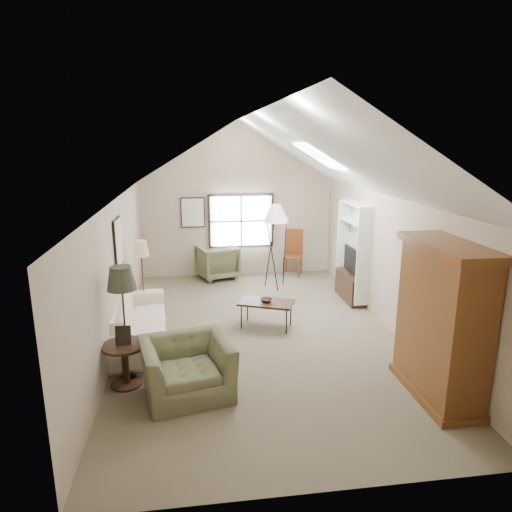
{
  "coord_description": "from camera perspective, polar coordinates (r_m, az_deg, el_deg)",
  "views": [
    {
      "loc": [
        -1.14,
        -7.8,
        3.5
      ],
      "look_at": [
        0.0,
        0.4,
        1.4
      ],
      "focal_mm": 32.0,
      "sensor_mm": 36.0,
      "label": 1
    }
  ],
  "objects": [
    {
      "name": "room_shell",
      "position": [
        7.89,
        0.41,
        12.1
      ],
      "size": [
        5.01,
        8.01,
        4.0
      ],
      "color": "#6C624D",
      "rests_on": "ground"
    },
    {
      "name": "window",
      "position": [
        12.01,
        -1.88,
        4.4
      ],
      "size": [
        1.72,
        0.08,
        1.42
      ],
      "primitive_type": "cube",
      "color": "black",
      "rests_on": "room_shell"
    },
    {
      "name": "skylight",
      "position": [
        9.04,
        7.93,
        12.32
      ],
      "size": [
        0.8,
        1.2,
        0.52
      ],
      "primitive_type": null,
      "color": "white",
      "rests_on": "room_shell"
    },
    {
      "name": "wall_art",
      "position": [
        9.93,
        -12.08,
        3.63
      ],
      "size": [
        1.97,
        3.71,
        0.88
      ],
      "color": "black",
      "rests_on": "room_shell"
    },
    {
      "name": "armoire",
      "position": [
        6.78,
        22.25,
        -7.62
      ],
      "size": [
        0.6,
        1.5,
        2.2
      ],
      "primitive_type": "cube",
      "color": "brown",
      "rests_on": "ground"
    },
    {
      "name": "tv_alcove",
      "position": [
        10.3,
        12.06,
        0.72
      ],
      "size": [
        0.32,
        1.3,
        2.1
      ],
      "primitive_type": "cube",
      "color": "white",
      "rests_on": "ground"
    },
    {
      "name": "media_console",
      "position": [
        10.52,
        11.72,
        -3.78
      ],
      "size": [
        0.34,
        1.18,
        0.6
      ],
      "primitive_type": "cube",
      "color": "#382316",
      "rests_on": "ground"
    },
    {
      "name": "tv_panel",
      "position": [
        10.35,
        11.89,
        -0.52
      ],
      "size": [
        0.05,
        0.9,
        0.55
      ],
      "primitive_type": "cube",
      "color": "black",
      "rests_on": "media_console"
    },
    {
      "name": "sofa",
      "position": [
        8.54,
        -14.6,
        -7.73
      ],
      "size": [
        1.21,
        2.64,
        0.75
      ],
      "primitive_type": "imported",
      "rotation": [
        0.0,
        0.0,
        1.65
      ],
      "color": "#ECE5CC",
      "rests_on": "ground"
    },
    {
      "name": "armchair_near",
      "position": [
        6.67,
        -8.6,
        -13.7
      ],
      "size": [
        1.42,
        1.3,
        0.79
      ],
      "primitive_type": "imported",
      "rotation": [
        0.0,
        0.0,
        0.22
      ],
      "color": "#6B6F4D",
      "rests_on": "ground"
    },
    {
      "name": "armchair_far",
      "position": [
        11.92,
        -4.89,
        -0.73
      ],
      "size": [
        1.19,
        1.2,
        0.86
      ],
      "primitive_type": "imported",
      "rotation": [
        0.0,
        0.0,
        3.48
      ],
      "color": "#66694A",
      "rests_on": "ground"
    },
    {
      "name": "coffee_table",
      "position": [
        8.83,
        1.3,
        -7.3
      ],
      "size": [
        1.16,
        0.92,
        0.52
      ],
      "primitive_type": "cube",
      "rotation": [
        0.0,
        0.0,
        -0.4
      ],
      "color": "#3D2A19",
      "rests_on": "ground"
    },
    {
      "name": "bowl",
      "position": [
        8.73,
        1.31,
        -5.54
      ],
      "size": [
        0.32,
        0.32,
        0.06
      ],
      "primitive_type": "imported",
      "rotation": [
        0.0,
        0.0,
        -0.4
      ],
      "color": "#3C2218",
      "rests_on": "coffee_table"
    },
    {
      "name": "side_table",
      "position": [
        7.12,
        -16.01,
        -12.91
      ],
      "size": [
        0.69,
        0.69,
        0.64
      ],
      "primitive_type": "cylinder",
      "rotation": [
        0.0,
        0.0,
        0.08
      ],
      "color": "#3B2618",
      "rests_on": "ground"
    },
    {
      "name": "side_chair",
      "position": [
        12.14,
        4.64,
        0.41
      ],
      "size": [
        0.61,
        0.61,
        1.21
      ],
      "primitive_type": "cube",
      "rotation": [
        0.0,
        0.0,
        -0.37
      ],
      "color": "brown",
      "rests_on": "ground"
    },
    {
      "name": "tripod_lamp",
      "position": [
        10.94,
        2.48,
        1.24
      ],
      "size": [
        0.64,
        0.64,
        2.09
      ],
      "primitive_type": null,
      "rotation": [
        0.0,
        0.0,
        -0.06
      ],
      "color": "silver",
      "rests_on": "ground"
    },
    {
      "name": "dark_lamp",
      "position": [
        7.06,
        -16.11,
        -8.02
      ],
      "size": [
        0.46,
        0.46,
        1.79
      ],
      "primitive_type": null,
      "rotation": [
        0.0,
        0.0,
        0.08
      ],
      "color": "#26291D",
      "rests_on": "ground"
    },
    {
      "name": "tan_lamp",
      "position": [
        9.53,
        -13.98,
        -2.65
      ],
      "size": [
        0.35,
        0.35,
        1.61
      ],
      "primitive_type": null,
      "rotation": [
        0.0,
        0.0,
        0.08
      ],
      "color": "tan",
      "rests_on": "ground"
    }
  ]
}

